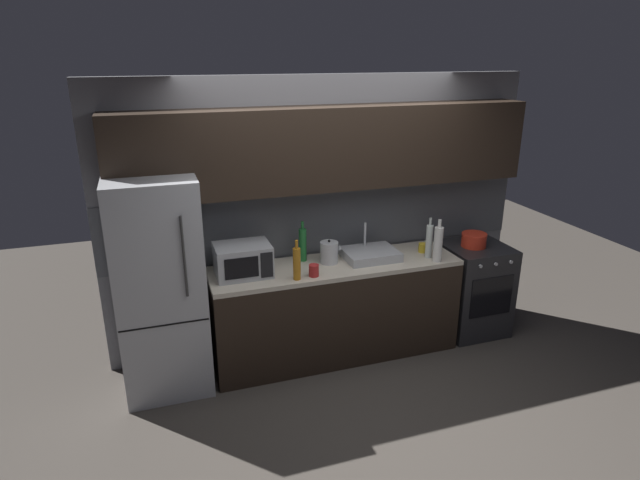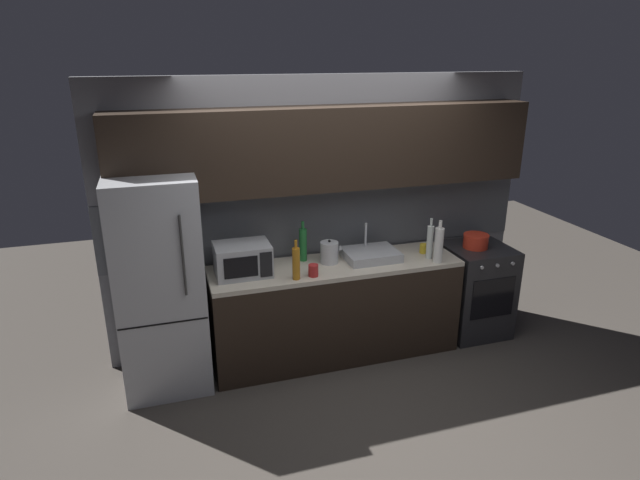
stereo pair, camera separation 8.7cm
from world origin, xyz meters
The scene contains 15 objects.
ground_plane centered at (0.00, 0.00, 0.00)m, with size 10.00×10.00×0.00m, color #3D3833.
back_wall centered at (0.00, 1.20, 1.55)m, with size 3.98×0.44×2.50m.
counter_run centered at (0.00, 0.90, 0.45)m, with size 2.24×0.60×0.90m.
refrigerator centered at (-1.50, 0.90, 0.90)m, with size 0.68×0.69×1.80m.
oven_range centered at (1.46, 0.90, 0.45)m, with size 0.60×0.62×0.90m.
microwave centered at (-0.82, 0.92, 1.04)m, with size 0.46×0.35×0.27m.
sink_basin centered at (0.35, 0.93, 0.94)m, with size 0.48×0.38×0.30m.
kettle centered at (-0.04, 0.95, 1.00)m, with size 0.20×0.16×0.22m.
wine_bottle_green centered at (-0.25, 1.07, 1.05)m, with size 0.07×0.07×0.37m.
wine_bottle_amber centered at (-0.42, 0.69, 1.04)m, with size 0.06×0.06×0.34m.
wine_bottle_clear centered at (0.86, 0.79, 1.06)m, with size 0.06×0.06×0.38m.
wine_bottle_white centered at (0.89, 0.68, 1.07)m, with size 0.08×0.08×0.39m.
mug_yellow centered at (0.88, 0.92, 0.94)m, with size 0.08×0.08×0.09m, color gold.
mug_red centered at (-0.27, 0.71, 0.95)m, with size 0.08×0.08×0.10m, color #A82323.
cooking_pot centered at (1.42, 0.90, 0.97)m, with size 0.24×0.24×0.13m.
Camera 1 is at (-1.52, -3.21, 2.68)m, focal length 29.90 mm.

